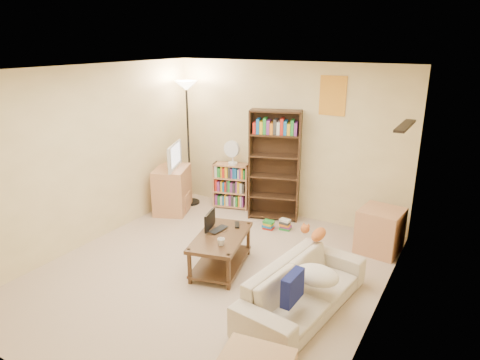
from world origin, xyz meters
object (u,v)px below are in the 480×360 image
(coffee_table, at_px, (221,247))
(tv_stand, at_px, (172,190))
(tall_bookshelf, at_px, (275,163))
(side_table, at_px, (380,231))
(tabby_cat, at_px, (316,233))
(laptop, at_px, (221,230))
(desk_fan, at_px, (232,152))
(sofa, at_px, (303,288))
(short_bookshelf, at_px, (231,186))
(floor_lamp, at_px, (187,107))
(television, at_px, (171,156))
(mug, at_px, (221,242))

(coffee_table, distance_m, tv_stand, 2.15)
(tall_bookshelf, xyz_separation_m, side_table, (1.78, -0.32, -0.63))
(tabby_cat, bearing_deg, laptop, -166.04)
(tv_stand, distance_m, desk_fan, 1.21)
(laptop, bearing_deg, tabby_cat, -70.43)
(sofa, relative_size, side_table, 2.99)
(tall_bookshelf, bearing_deg, side_table, -27.63)
(tv_stand, height_order, side_table, tv_stand)
(tv_stand, bearing_deg, tabby_cat, -38.94)
(laptop, distance_m, tall_bookshelf, 1.77)
(short_bookshelf, xyz_separation_m, floor_lamp, (-0.73, -0.21, 1.33))
(tv_stand, bearing_deg, tall_bookshelf, -3.21)
(tall_bookshelf, bearing_deg, television, -177.80)
(desk_fan, bearing_deg, short_bookshelf, 136.25)
(coffee_table, xyz_separation_m, laptop, (-0.06, 0.11, 0.17))
(television, distance_m, floor_lamp, 0.87)
(tabby_cat, relative_size, coffee_table, 0.36)
(short_bookshelf, relative_size, side_table, 1.27)
(coffee_table, relative_size, laptop, 3.75)
(side_table, bearing_deg, sofa, -102.65)
(mug, xyz_separation_m, short_bookshelf, (-1.12, 2.10, -0.11))
(laptop, height_order, mug, mug)
(mug, relative_size, tall_bookshelf, 0.07)
(side_table, bearing_deg, mug, -131.23)
(floor_lamp, distance_m, side_table, 3.65)
(mug, distance_m, tall_bookshelf, 2.10)
(mug, distance_m, side_table, 2.29)
(tabby_cat, height_order, floor_lamp, floor_lamp)
(mug, relative_size, tv_stand, 0.15)
(sofa, distance_m, tv_stand, 3.38)
(sofa, bearing_deg, desk_fan, 53.28)
(mug, relative_size, short_bookshelf, 0.15)
(side_table, bearing_deg, coffee_table, -137.89)
(tabby_cat, height_order, tall_bookshelf, tall_bookshelf)
(tabby_cat, height_order, side_table, tabby_cat)
(tall_bookshelf, distance_m, side_table, 1.91)
(short_bookshelf, bearing_deg, tabby_cat, -50.23)
(desk_fan, bearing_deg, coffee_table, -63.12)
(tall_bookshelf, relative_size, floor_lamp, 0.82)
(mug, bearing_deg, side_table, 48.77)
(short_bookshelf, height_order, desk_fan, desk_fan)
(coffee_table, xyz_separation_m, short_bookshelf, (-0.97, 1.88, 0.09))
(tabby_cat, height_order, short_bookshelf, short_bookshelf)
(tabby_cat, bearing_deg, coffee_table, -160.08)
(mug, bearing_deg, tabby_cat, 32.96)
(tv_stand, bearing_deg, mug, -60.17)
(desk_fan, height_order, floor_lamp, floor_lamp)
(tabby_cat, xyz_separation_m, television, (-2.87, 0.83, 0.38))
(tabby_cat, relative_size, tall_bookshelf, 0.23)
(mug, bearing_deg, short_bookshelf, 118.14)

